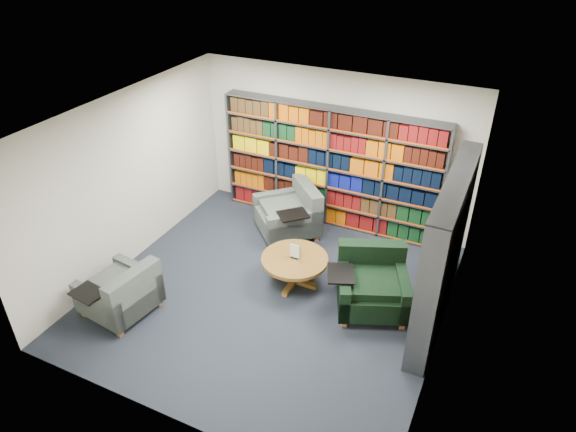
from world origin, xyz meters
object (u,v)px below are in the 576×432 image
at_px(chair_teal_left, 292,214).
at_px(coffee_table, 295,263).
at_px(chair_teal_front, 123,295).
at_px(chair_green_right, 371,284).

relative_size(chair_teal_left, coffee_table, 1.36).
relative_size(chair_teal_front, coffee_table, 1.10).
bearing_deg(chair_teal_front, coffee_table, 40.77).
bearing_deg(chair_teal_front, chair_teal_left, 66.91).
xyz_separation_m(chair_green_right, chair_teal_front, (-3.15, -1.71, -0.03)).
bearing_deg(chair_teal_left, chair_green_right, -34.49).
height_order(chair_teal_left, chair_teal_front, chair_teal_left).
distance_m(chair_green_right, chair_teal_front, 3.58).
distance_m(chair_green_right, coffee_table, 1.22).
bearing_deg(chair_teal_front, chair_green_right, 28.53).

